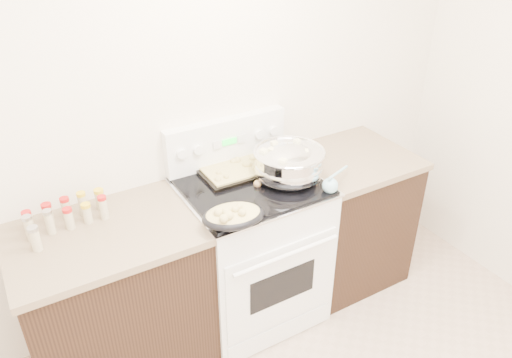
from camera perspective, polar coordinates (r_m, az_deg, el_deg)
room_shell at (r=1.25m, az=18.37°, el=-3.70°), size 4.10×3.60×2.75m
counter_left at (r=2.84m, az=-15.66°, el=-13.25°), size 0.93×0.67×0.92m
counter_right at (r=3.41m, az=10.16°, el=-4.23°), size 0.73×0.67×0.92m
kitchen_range at (r=3.04m, az=-0.53°, el=-7.88°), size 0.78×0.73×1.22m
mixing_bowl at (r=2.78m, az=3.77°, el=1.66°), size 0.40×0.40×0.23m
roasting_pan at (r=2.43m, az=-2.67°, el=-4.18°), size 0.35×0.28×0.11m
baking_sheet at (r=2.87m, az=-2.20°, el=1.01°), size 0.40×0.28×0.06m
wooden_spoon at (r=2.79m, az=0.19°, el=-0.12°), size 0.16×0.24×0.04m
blue_ladle at (r=2.73m, az=8.56°, el=-0.60°), size 0.26×0.18×0.11m
spice_jars at (r=2.62m, az=-21.08°, el=-3.89°), size 0.40×0.25×0.13m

